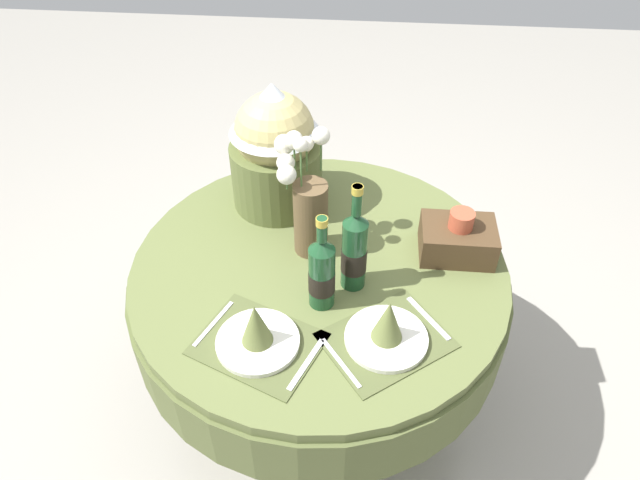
# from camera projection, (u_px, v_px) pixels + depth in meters

# --- Properties ---
(ground) EXTENTS (8.00, 8.00, 0.00)m
(ground) POSITION_uv_depth(u_px,v_px,m) (319.00, 394.00, 2.41)
(ground) COLOR #9E998E
(dining_table) EXTENTS (1.26, 1.26, 0.74)m
(dining_table) POSITION_uv_depth(u_px,v_px,m) (319.00, 296.00, 2.02)
(dining_table) COLOR #5B6638
(dining_table) RESTS_ON ground
(place_setting_left) EXTENTS (0.41, 0.37, 0.16)m
(place_setting_left) POSITION_uv_depth(u_px,v_px,m) (257.00, 334.00, 1.64)
(place_setting_left) COLOR #4E562F
(place_setting_left) RESTS_ON dining_table
(place_setting_right) EXTENTS (0.43, 0.41, 0.16)m
(place_setting_right) POSITION_uv_depth(u_px,v_px,m) (387.00, 330.00, 1.65)
(place_setting_right) COLOR #4E562F
(place_setting_right) RESTS_ON dining_table
(flower_vase) EXTENTS (0.17, 0.17, 0.43)m
(flower_vase) POSITION_uv_depth(u_px,v_px,m) (307.00, 201.00, 1.86)
(flower_vase) COLOR brown
(flower_vase) RESTS_ON dining_table
(wine_bottle_left) EXTENTS (0.08, 0.08, 0.38)m
(wine_bottle_left) POSITION_uv_depth(u_px,v_px,m) (354.00, 250.00, 1.76)
(wine_bottle_left) COLOR #194223
(wine_bottle_left) RESTS_ON dining_table
(wine_bottle_centre) EXTENTS (0.08, 0.08, 0.33)m
(wine_bottle_centre) POSITION_uv_depth(u_px,v_px,m) (322.00, 273.00, 1.71)
(wine_bottle_centre) COLOR #194223
(wine_bottle_centre) RESTS_ON dining_table
(gift_tub_back_left) EXTENTS (0.32, 0.32, 0.47)m
(gift_tub_back_left) POSITION_uv_depth(u_px,v_px,m) (275.00, 143.00, 2.01)
(gift_tub_back_left) COLOR #566033
(gift_tub_back_left) RESTS_ON dining_table
(woven_basket_side_right) EXTENTS (0.24, 0.18, 0.17)m
(woven_basket_side_right) POSITION_uv_depth(u_px,v_px,m) (458.00, 239.00, 1.92)
(woven_basket_side_right) COLOR #47331E
(woven_basket_side_right) RESTS_ON dining_table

